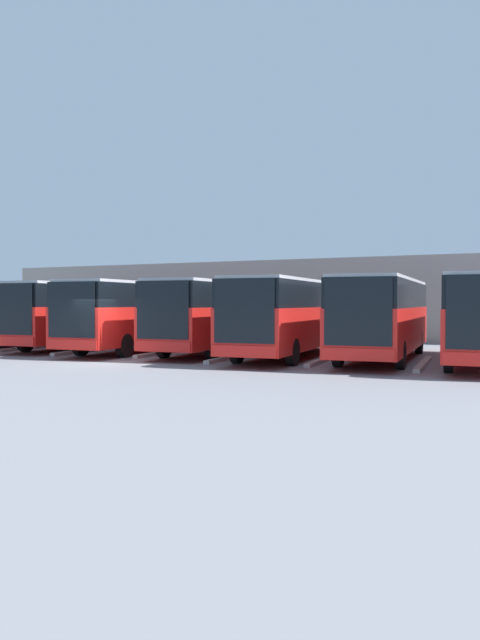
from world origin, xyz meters
The scene contains 14 objects.
ground_plane centered at (0.00, 0.00, 0.00)m, with size 600.00×600.00×0.00m, color gray.
curb_divider_0 centered at (-11.65, -4.32, 0.07)m, with size 0.24×5.55×0.15m, color #B2B2AD.
bus_1 centered at (-9.71, -6.09, 1.86)m, with size 3.63×11.76×3.33m.
curb_divider_1 centered at (-7.76, -4.38, 0.07)m, with size 0.24×5.55×0.15m, color #B2B2AD.
bus_2 centered at (-5.83, -5.56, 1.86)m, with size 3.63×11.76×3.33m.
curb_divider_2 centered at (-3.88, -3.85, 0.07)m, with size 0.24×5.55×0.15m, color #B2B2AD.
bus_3 centered at (-1.94, -6.32, 1.86)m, with size 3.63×11.76×3.33m.
curb_divider_3 centered at (0.00, -4.61, 0.07)m, with size 0.24×5.55×0.15m, color #B2B2AD.
bus_4 centered at (1.94, -5.58, 1.86)m, with size 3.63×11.76×3.33m.
curb_divider_4 centered at (3.88, -3.86, 0.07)m, with size 0.24×5.55×0.15m, color #B2B2AD.
bus_5 centered at (5.82, -6.11, 1.86)m, with size 3.63×11.76×3.33m.
curb_divider_5 centered at (7.76, -4.40, 0.07)m, with size 0.24×5.55×0.15m, color #B2B2AD.
bus_6 centered at (9.70, -5.97, 1.86)m, with size 3.63×11.76×3.33m.
station_building centered at (0.00, -23.68, 2.57)m, with size 43.87×15.85×5.10m.
Camera 1 is at (-15.95, 19.49, 2.37)m, focal length 35.00 mm.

